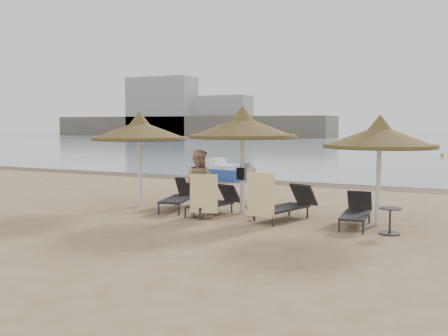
# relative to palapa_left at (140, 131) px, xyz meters

# --- Properties ---
(ground) EXTENTS (160.00, 160.00, 0.00)m
(ground) POSITION_rel_palapa_left_xyz_m (3.59, -1.37, -2.48)
(ground) COLOR tan
(ground) RESTS_ON ground
(sea) EXTENTS (200.00, 140.00, 0.03)m
(sea) POSITION_rel_palapa_left_xyz_m (3.59, 78.63, -2.47)
(sea) COLOR gray
(sea) RESTS_ON ground
(wet_sand_strip) EXTENTS (200.00, 1.60, 0.01)m
(wet_sand_strip) POSITION_rel_palapa_left_xyz_m (3.59, 8.03, -2.48)
(wet_sand_strip) COLOR brown
(wet_sand_strip) RESTS_ON ground
(far_shore) EXTENTS (150.00, 54.80, 12.00)m
(far_shore) POSITION_rel_palapa_left_xyz_m (-21.51, 76.45, 0.43)
(far_shore) COLOR #665C4D
(far_shore) RESTS_ON ground
(palapa_left) EXTENTS (3.14, 3.14, 3.12)m
(palapa_left) POSITION_rel_palapa_left_xyz_m (0.00, 0.00, 0.00)
(palapa_left) COLOR white
(palapa_left) RESTS_ON ground
(palapa_center) EXTENTS (3.29, 3.29, 3.26)m
(palapa_center) POSITION_rel_palapa_left_xyz_m (3.54, 0.26, 0.11)
(palapa_center) COLOR white
(palapa_center) RESTS_ON ground
(palapa_right) EXTENTS (2.99, 2.99, 2.97)m
(palapa_right) POSITION_rel_palapa_left_xyz_m (7.52, 0.18, -0.12)
(palapa_right) COLOR white
(palapa_right) RESTS_ON ground
(lounger_far_left) EXTENTS (1.12, 2.21, 0.95)m
(lounger_far_left) POSITION_rel_palapa_left_xyz_m (1.42, 0.17, -2.06)
(lounger_far_left) COLOR #2A2A2F
(lounger_far_left) RESTS_ON ground
(lounger_near_left) EXTENTS (1.08, 2.00, 0.85)m
(lounger_near_left) POSITION_rel_palapa_left_xyz_m (2.87, -0.22, -2.10)
(lounger_near_left) COLOR #2A2A2F
(lounger_near_left) RESTS_ON ground
(lounger_near_right) EXTENTS (1.34, 2.25, 0.96)m
(lounger_near_right) POSITION_rel_palapa_left_xyz_m (5.11, -0.03, -2.05)
(lounger_near_right) COLOR #2A2A2F
(lounger_near_right) RESTS_ON ground
(lounger_far_right) EXTENTS (0.76, 1.98, 0.87)m
(lounger_far_right) POSITION_rel_palapa_left_xyz_m (7.01, -0.11, -2.09)
(lounger_far_right) COLOR #2A2A2F
(lounger_far_right) RESTS_ON ground
(side_table) EXTENTS (0.54, 0.54, 0.66)m
(side_table) POSITION_rel_palapa_left_xyz_m (7.96, -0.83, -2.17)
(side_table) COLOR #2A2A2F
(side_table) RESTS_ON ground
(person_left) EXTENTS (1.09, 0.74, 2.29)m
(person_left) POSITION_rel_palapa_left_xyz_m (2.65, -0.89, -1.34)
(person_left) COLOR tan
(person_left) RESTS_ON ground
(person_right) EXTENTS (0.97, 0.96, 1.80)m
(person_right) POSITION_rel_palapa_left_xyz_m (4.33, -0.95, -1.58)
(person_right) COLOR tan
(person_right) RESTS_ON ground
(towel_left) EXTENTS (0.77, 0.23, 1.11)m
(towel_left) POSITION_rel_palapa_left_xyz_m (3.00, -1.24, -1.72)
(towel_left) COLOR yellow
(towel_left) RESTS_ON ground
(towel_right) EXTENTS (0.85, 0.15, 1.19)m
(towel_right) POSITION_rel_palapa_left_xyz_m (4.68, -1.20, -1.66)
(towel_right) COLOR yellow
(towel_right) RESTS_ON ground
(bag_patterned) EXTENTS (0.33, 0.21, 0.40)m
(bag_patterned) POSITION_rel_palapa_left_xyz_m (3.54, 0.44, -1.16)
(bag_patterned) COLOR white
(bag_patterned) RESTS_ON ground
(bag_dark) EXTENTS (0.27, 0.16, 0.36)m
(bag_dark) POSITION_rel_palapa_left_xyz_m (3.54, 0.10, -1.26)
(bag_dark) COLOR black
(bag_dark) RESTS_ON ground
(pedal_boat) EXTENTS (2.44, 1.73, 1.04)m
(pedal_boat) POSITION_rel_palapa_left_xyz_m (-0.77, 7.95, -2.10)
(pedal_boat) COLOR #2144A0
(pedal_boat) RESTS_ON ground
(buoy_mid) EXTENTS (0.31, 0.31, 0.31)m
(buoy_mid) POSITION_rel_palapa_left_xyz_m (8.23, 30.25, -2.33)
(buoy_mid) COLOR #EEA111
(buoy_mid) RESTS_ON ground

